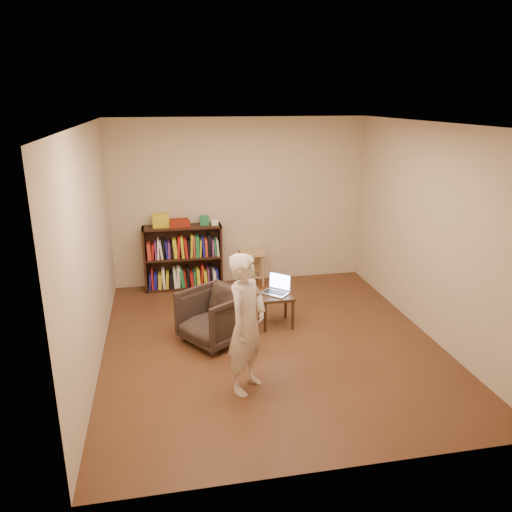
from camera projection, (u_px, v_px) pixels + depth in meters
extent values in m
plane|color=#4B2C18|center=(270.00, 342.00, 6.13)|extent=(4.50, 4.50, 0.00)
plane|color=silver|center=(273.00, 124.00, 5.34)|extent=(4.50, 4.50, 0.00)
plane|color=beige|center=(240.00, 202.00, 7.84)|extent=(4.00, 0.00, 4.00)
plane|color=beige|center=(90.00, 250.00, 5.37)|extent=(0.00, 4.50, 4.50)
plane|color=beige|center=(431.00, 232.00, 6.10)|extent=(0.00, 4.50, 4.50)
cube|color=black|center=(145.00, 259.00, 7.65)|extent=(0.03, 0.30, 1.00)
cube|color=black|center=(221.00, 255.00, 7.86)|extent=(0.03, 0.30, 1.00)
cube|color=black|center=(183.00, 255.00, 7.88)|extent=(1.20, 0.02, 1.00)
cube|color=black|center=(185.00, 286.00, 7.90)|extent=(1.20, 0.30, 0.03)
cube|color=black|center=(183.00, 257.00, 7.75)|extent=(1.14, 0.30, 0.03)
cube|color=black|center=(182.00, 227.00, 7.61)|extent=(1.20, 0.30, 0.03)
cube|color=yellow|center=(161.00, 220.00, 7.53)|extent=(0.25, 0.19, 0.20)
cube|color=maroon|center=(179.00, 223.00, 7.58)|extent=(0.33, 0.25, 0.10)
cube|color=#207945|center=(204.00, 220.00, 7.67)|extent=(0.14, 0.14, 0.13)
cube|color=white|center=(214.00, 222.00, 7.67)|extent=(0.11, 0.11, 0.08)
cube|color=tan|center=(252.00, 253.00, 7.90)|extent=(0.38, 0.38, 0.04)
cylinder|color=tan|center=(245.00, 273.00, 7.81)|extent=(0.04, 0.04, 0.50)
cylinder|color=tan|center=(263.00, 271.00, 7.87)|extent=(0.04, 0.04, 0.50)
cylinder|color=tan|center=(242.00, 267.00, 8.09)|extent=(0.04, 0.04, 0.50)
cylinder|color=tan|center=(260.00, 265.00, 8.14)|extent=(0.04, 0.04, 0.50)
imported|color=#332722|center=(214.00, 317.00, 6.06)|extent=(0.99, 0.98, 0.65)
cube|color=black|center=(276.00, 296.00, 6.49)|extent=(0.42, 0.42, 0.04)
cylinder|color=black|center=(265.00, 318.00, 6.35)|extent=(0.04, 0.04, 0.39)
cylinder|color=black|center=(293.00, 315.00, 6.41)|extent=(0.04, 0.04, 0.39)
cylinder|color=black|center=(260.00, 307.00, 6.69)|extent=(0.04, 0.04, 0.39)
cylinder|color=black|center=(286.00, 304.00, 6.75)|extent=(0.04, 0.04, 0.39)
cube|color=silver|center=(275.00, 293.00, 6.50)|extent=(0.40, 0.40, 0.02)
cube|color=black|center=(275.00, 292.00, 6.50)|extent=(0.30, 0.29, 0.00)
cube|color=silver|center=(280.00, 281.00, 6.57)|extent=(0.26, 0.24, 0.24)
cube|color=#A1B1E1|center=(280.00, 281.00, 6.57)|extent=(0.23, 0.21, 0.19)
imported|color=beige|center=(247.00, 324.00, 4.94)|extent=(0.61, 0.63, 1.46)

